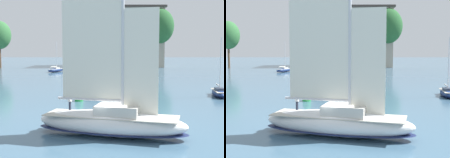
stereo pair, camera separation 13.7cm
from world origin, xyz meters
The scene contains 8 objects.
ground_plane centered at (0.00, 0.00, 0.00)m, with size 400.00×400.00×0.00m, color #42667F.
waterfront_building centered at (3.87, 92.55, 10.69)m, with size 29.86×18.88×21.30m.
tree_shore_left centered at (-37.26, 80.36, 10.97)m, with size 7.61×7.61×15.66m.
tree_shore_center centered at (16.47, 84.47, 14.18)m, with size 9.84×9.84×20.26m.
sailboat_main centered at (0.02, -0.01, 1.26)m, with size 12.42×6.33×16.42m.
sailboat_moored_near_marina centered at (-15.77, 63.92, 0.58)m, with size 4.59×6.27×8.57m.
sailboat_moored_mid_channel centered at (15.20, 19.79, 0.56)m, with size 2.52×6.16×8.25m.
channel_buoy centered at (-4.16, 15.91, 0.78)m, with size 1.08×1.08×1.97m.
Camera 2 is at (0.24, -23.73, 6.83)m, focal length 50.00 mm.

